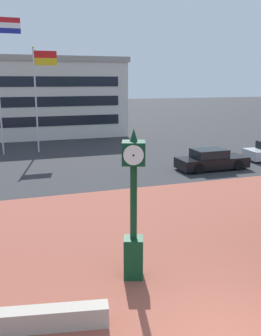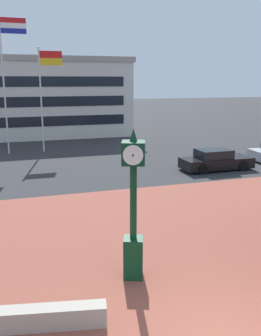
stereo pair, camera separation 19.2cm
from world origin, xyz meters
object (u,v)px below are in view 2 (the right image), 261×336
(flagpole_primary, at_px, (6,72))
(car_street_near, at_px, (216,161))
(street_clock, at_px, (133,213))
(civic_building, at_px, (23,97))
(flagpole_secondary, at_px, (44,89))

(flagpole_primary, bearing_deg, car_street_near, -37.54)
(street_clock, height_order, flagpole_primary, flagpole_primary)
(street_clock, relative_size, car_street_near, 0.95)
(street_clock, height_order, civic_building, civic_building)
(flagpole_primary, distance_m, flagpole_secondary, 2.88)
(flagpole_primary, bearing_deg, civic_building, 82.70)
(street_clock, height_order, flagpole_secondary, flagpole_secondary)
(flagpole_primary, height_order, civic_building, flagpole_primary)
(car_street_near, xyz_separation_m, flagpole_secondary, (-9.42, 9.22, 4.16))
(street_clock, bearing_deg, car_street_near, 70.42)
(car_street_near, distance_m, flagpole_primary, 16.08)
(car_street_near, distance_m, civic_building, 22.87)
(car_street_near, relative_size, flagpole_primary, 0.45)
(car_street_near, xyz_separation_m, civic_building, (-10.62, 20.00, 3.21))
(flagpole_secondary, bearing_deg, car_street_near, -44.39)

